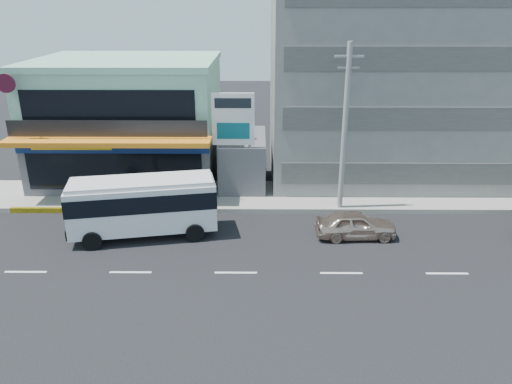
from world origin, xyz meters
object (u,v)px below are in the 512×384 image
at_px(concrete_building, 386,77).
at_px(satellite_dish, 243,139).
at_px(shop_building, 131,122).
at_px(minibus, 143,203).
at_px(motorcycle_rider, 143,204).
at_px(billboard, 233,125).
at_px(utility_pole_near, 345,129).
at_px(sedan, 356,225).

relative_size(concrete_building, satellite_dish, 10.67).
relative_size(shop_building, satellite_dish, 8.27).
bearing_deg(minibus, motorcycle_rider, 104.29).
bearing_deg(motorcycle_rider, satellite_dish, 36.00).
xyz_separation_m(billboard, utility_pole_near, (6.50, -1.80, 0.22)).
bearing_deg(satellite_dish, sedan, -48.37).
bearing_deg(utility_pole_near, sedan, -84.62).
bearing_deg(billboard, sedan, -37.93).
xyz_separation_m(satellite_dish, billboard, (-0.50, -1.80, 1.35)).
xyz_separation_m(satellite_dish, sedan, (6.33, -7.12, -2.84)).
distance_m(satellite_dish, utility_pole_near, 7.17).
xyz_separation_m(satellite_dish, utility_pole_near, (6.00, -3.60, 1.57)).
height_order(concrete_building, billboard, concrete_building).
relative_size(minibus, sedan, 1.87).
height_order(shop_building, motorcycle_rider, shop_building).
bearing_deg(concrete_building, sedan, -108.25).
height_order(billboard, minibus, billboard).
xyz_separation_m(shop_building, billboard, (7.50, -4.75, 0.93)).
xyz_separation_m(shop_building, minibus, (2.86, -9.95, -2.06)).
height_order(satellite_dish, billboard, billboard).
height_order(shop_building, utility_pole_near, utility_pole_near).
bearing_deg(utility_pole_near, motorcycle_rider, -176.90).
bearing_deg(motorcycle_rider, concrete_building, 27.49).
xyz_separation_m(concrete_building, utility_pole_near, (-4.00, -7.60, -1.85)).
height_order(satellite_dish, sedan, satellite_dish).
xyz_separation_m(satellite_dish, motorcycle_rider, (-5.84, -4.24, -2.87)).
bearing_deg(motorcycle_rider, shop_building, 106.73).
distance_m(sedan, motorcycle_rider, 12.51).
distance_m(utility_pole_near, motorcycle_rider, 12.66).
distance_m(billboard, motorcycle_rider, 7.23).
relative_size(satellite_dish, minibus, 0.19).
bearing_deg(minibus, utility_pole_near, 17.00).
bearing_deg(billboard, shop_building, 147.68).
height_order(concrete_building, utility_pole_near, concrete_building).
relative_size(minibus, motorcycle_rider, 3.80).
height_order(shop_building, concrete_building, concrete_building).
height_order(billboard, motorcycle_rider, billboard).
xyz_separation_m(minibus, sedan, (11.47, -0.12, -1.20)).
bearing_deg(satellite_dish, billboard, -105.52).
distance_m(satellite_dish, minibus, 8.84).
relative_size(concrete_building, motorcycle_rider, 7.54).
xyz_separation_m(shop_building, motorcycle_rider, (2.16, -7.19, -3.30)).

